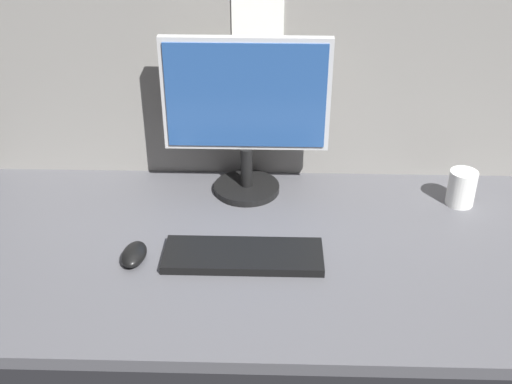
% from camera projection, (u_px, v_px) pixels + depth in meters
% --- Properties ---
extents(ground_plane, '(1.80, 0.80, 0.03)m').
position_uv_depth(ground_plane, '(307.00, 247.00, 1.54)').
color(ground_plane, '#515156').
extents(cubicle_wall_back, '(1.80, 0.06, 0.64)m').
position_uv_depth(cubicle_wall_back, '(306.00, 64.00, 1.70)').
color(cubicle_wall_back, gray).
rests_on(cubicle_wall_back, ground_plane).
extents(monitor, '(0.43, 0.18, 0.43)m').
position_uv_depth(monitor, '(246.00, 110.00, 1.64)').
color(monitor, black).
rests_on(monitor, ground_plane).
extents(keyboard, '(0.37, 0.13, 0.02)m').
position_uv_depth(keyboard, '(243.00, 256.00, 1.47)').
color(keyboard, black).
rests_on(keyboard, ground_plane).
extents(mouse, '(0.06, 0.10, 0.03)m').
position_uv_depth(mouse, '(134.00, 254.00, 1.46)').
color(mouse, black).
rests_on(mouse, ground_plane).
extents(mug_ceramic_white, '(0.07, 0.07, 0.10)m').
position_uv_depth(mug_ceramic_white, '(462.00, 188.00, 1.67)').
color(mug_ceramic_white, white).
rests_on(mug_ceramic_white, ground_plane).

